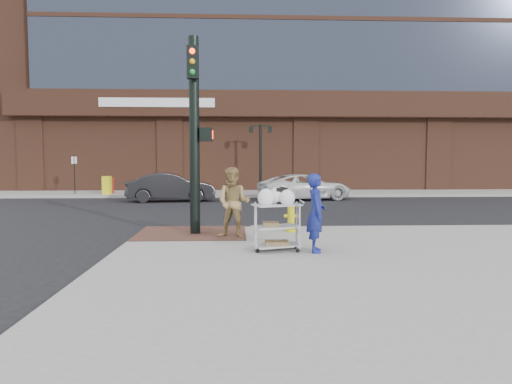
{
  "coord_description": "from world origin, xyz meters",
  "views": [
    {
      "loc": [
        0.57,
        -10.94,
        2.05
      ],
      "look_at": [
        1.06,
        0.45,
        1.25
      ],
      "focal_mm": 32.0,
      "sensor_mm": 36.0,
      "label": 1
    }
  ],
  "objects_px": {
    "utility_cart": "(277,222)",
    "lamp_post": "(261,150)",
    "traffic_signal_pole": "(195,129)",
    "minivan_white": "(305,187)",
    "fire_hydrant": "(291,217)",
    "woman_blue": "(316,213)",
    "pedestrian_tan": "(234,203)",
    "sedan_dark": "(171,187)"
  },
  "relations": [
    {
      "from": "traffic_signal_pole",
      "to": "lamp_post",
      "type": "bearing_deg",
      "value": 80.76
    },
    {
      "from": "lamp_post",
      "to": "sedan_dark",
      "type": "relative_size",
      "value": 0.93
    },
    {
      "from": "sedan_dark",
      "to": "minivan_white",
      "type": "bearing_deg",
      "value": -91.99
    },
    {
      "from": "pedestrian_tan",
      "to": "sedan_dark",
      "type": "bearing_deg",
      "value": 120.75
    },
    {
      "from": "sedan_dark",
      "to": "minivan_white",
      "type": "distance_m",
      "value": 6.81
    },
    {
      "from": "traffic_signal_pole",
      "to": "sedan_dark",
      "type": "distance_m",
      "value": 11.41
    },
    {
      "from": "woman_blue",
      "to": "sedan_dark",
      "type": "distance_m",
      "value": 14.3
    },
    {
      "from": "woman_blue",
      "to": "fire_hydrant",
      "type": "xyz_separation_m",
      "value": [
        -0.19,
        2.68,
        -0.41
      ]
    },
    {
      "from": "traffic_signal_pole",
      "to": "pedestrian_tan",
      "type": "xyz_separation_m",
      "value": [
        0.98,
        -0.62,
        -1.82
      ]
    },
    {
      "from": "utility_cart",
      "to": "fire_hydrant",
      "type": "height_order",
      "value": "utility_cart"
    },
    {
      "from": "minivan_white",
      "to": "utility_cart",
      "type": "height_order",
      "value": "utility_cart"
    },
    {
      "from": "fire_hydrant",
      "to": "utility_cart",
      "type": "bearing_deg",
      "value": -103.43
    },
    {
      "from": "woman_blue",
      "to": "utility_cart",
      "type": "distance_m",
      "value": 0.84
    },
    {
      "from": "lamp_post",
      "to": "utility_cart",
      "type": "distance_m",
      "value": 17.63
    },
    {
      "from": "utility_cart",
      "to": "pedestrian_tan",
      "type": "bearing_deg",
      "value": 118.57
    },
    {
      "from": "lamp_post",
      "to": "utility_cart",
      "type": "relative_size",
      "value": 3.01
    },
    {
      "from": "lamp_post",
      "to": "woman_blue",
      "type": "xyz_separation_m",
      "value": [
        0.21,
        -17.67,
        -1.66
      ]
    },
    {
      "from": "traffic_signal_pole",
      "to": "sedan_dark",
      "type": "height_order",
      "value": "traffic_signal_pole"
    },
    {
      "from": "traffic_signal_pole",
      "to": "minivan_white",
      "type": "height_order",
      "value": "traffic_signal_pole"
    },
    {
      "from": "utility_cart",
      "to": "minivan_white",
      "type": "bearing_deg",
      "value": 79.06
    },
    {
      "from": "utility_cart",
      "to": "fire_hydrant",
      "type": "relative_size",
      "value": 1.67
    },
    {
      "from": "lamp_post",
      "to": "woman_blue",
      "type": "distance_m",
      "value": 17.75
    },
    {
      "from": "pedestrian_tan",
      "to": "woman_blue",
      "type": "bearing_deg",
      "value": -31.42
    },
    {
      "from": "pedestrian_tan",
      "to": "sedan_dark",
      "type": "xyz_separation_m",
      "value": [
        -3.18,
        11.62,
        -0.3
      ]
    },
    {
      "from": "pedestrian_tan",
      "to": "sedan_dark",
      "type": "distance_m",
      "value": 12.05
    },
    {
      "from": "sedan_dark",
      "to": "fire_hydrant",
      "type": "height_order",
      "value": "sedan_dark"
    },
    {
      "from": "traffic_signal_pole",
      "to": "woman_blue",
      "type": "distance_m",
      "value": 4.08
    },
    {
      "from": "traffic_signal_pole",
      "to": "utility_cart",
      "type": "distance_m",
      "value": 3.62
    },
    {
      "from": "minivan_white",
      "to": "utility_cart",
      "type": "distance_m",
      "value": 14.17
    },
    {
      "from": "woman_blue",
      "to": "sedan_dark",
      "type": "height_order",
      "value": "woman_blue"
    },
    {
      "from": "sedan_dark",
      "to": "woman_blue",
      "type": "bearing_deg",
      "value": -167.28
    },
    {
      "from": "traffic_signal_pole",
      "to": "fire_hydrant",
      "type": "height_order",
      "value": "traffic_signal_pole"
    },
    {
      "from": "minivan_white",
      "to": "utility_cart",
      "type": "relative_size",
      "value": 3.6
    },
    {
      "from": "sedan_dark",
      "to": "fire_hydrant",
      "type": "bearing_deg",
      "value": -163.69
    },
    {
      "from": "utility_cart",
      "to": "lamp_post",
      "type": "bearing_deg",
      "value": 88.07
    },
    {
      "from": "traffic_signal_pole",
      "to": "minivan_white",
      "type": "bearing_deg",
      "value": 68.51
    },
    {
      "from": "sedan_dark",
      "to": "utility_cart",
      "type": "bearing_deg",
      "value": -170.15
    },
    {
      "from": "pedestrian_tan",
      "to": "utility_cart",
      "type": "distance_m",
      "value": 1.92
    },
    {
      "from": "traffic_signal_pole",
      "to": "utility_cart",
      "type": "xyz_separation_m",
      "value": [
        1.89,
        -2.29,
        -2.08
      ]
    },
    {
      "from": "sedan_dark",
      "to": "traffic_signal_pole",
      "type": "bearing_deg",
      "value": -175.93
    },
    {
      "from": "woman_blue",
      "to": "minivan_white",
      "type": "distance_m",
      "value": 14.19
    },
    {
      "from": "pedestrian_tan",
      "to": "fire_hydrant",
      "type": "distance_m",
      "value": 1.8
    }
  ]
}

